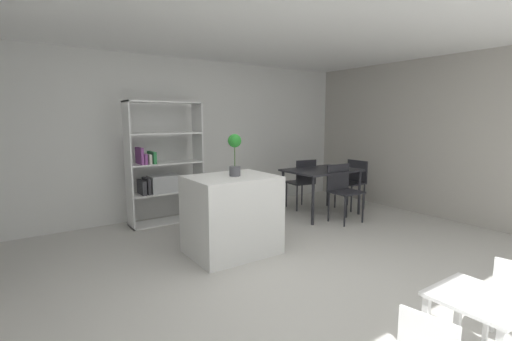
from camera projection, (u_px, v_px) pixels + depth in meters
name	position (u px, v px, depth m)	size (l,w,h in m)	color
ground_plane	(287.00, 275.00, 3.69)	(9.60, 9.60, 0.00)	beige
ceiling_slab	(290.00, 9.00, 3.31)	(6.98, 5.92, 0.06)	white
back_partition	(175.00, 138.00, 5.89)	(6.98, 0.06, 2.59)	silver
right_partition_gray	(463.00, 139.00, 5.44)	(0.06, 5.92, 2.59)	#B2ADA3
kitchen_island	(232.00, 215.00, 4.25)	(1.00, 0.79, 0.94)	white
potted_plant_on_island	(235.00, 151.00, 4.15)	(0.16, 0.16, 0.49)	#4C4C51
open_bookshelf	(162.00, 170.00, 5.45)	(1.13, 0.37, 1.86)	white
child_table	(478.00, 310.00, 2.23)	(0.51, 0.51, 0.51)	white
child_chair_right	(511.00, 300.00, 2.55)	(0.31, 0.31, 0.58)	white
dining_table	(322.00, 174.00, 5.93)	(1.18, 0.84, 0.77)	#232328
dining_chair_near	(342.00, 187.00, 5.58)	(0.47, 0.42, 0.89)	#232328
dining_chair_far	(303.00, 179.00, 6.31)	(0.45, 0.46, 0.89)	#232328
dining_chair_window_side	(353.00, 179.00, 6.40)	(0.41, 0.44, 0.86)	#232328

